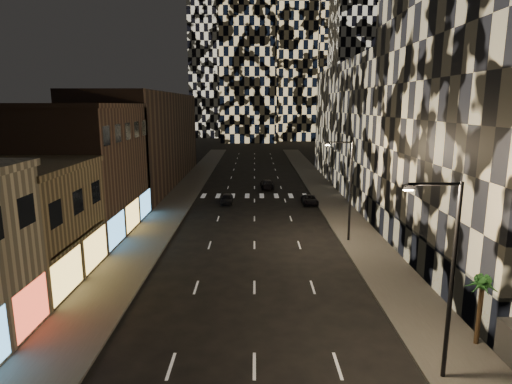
{
  "coord_description": "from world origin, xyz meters",
  "views": [
    {
      "loc": [
        0.02,
        -7.38,
        12.28
      ],
      "look_at": [
        0.12,
        23.29,
        6.0
      ],
      "focal_mm": 30.0,
      "sensor_mm": 36.0,
      "label": 1
    }
  ],
  "objects_px": {
    "car_dark_midlane": "(227,199)",
    "car_dark_oncoming": "(267,184)",
    "car_dark_rightlane": "(310,200)",
    "streetlight_far": "(348,184)",
    "palm_tree": "(482,288)",
    "streetlight_near": "(448,268)"
  },
  "relations": [
    {
      "from": "streetlight_far",
      "to": "palm_tree",
      "type": "xyz_separation_m",
      "value": [
        3.15,
        -17.29,
        -2.13
      ]
    },
    {
      "from": "car_dark_midlane",
      "to": "car_dark_rightlane",
      "type": "xyz_separation_m",
      "value": [
        10.46,
        -0.32,
        -0.07
      ]
    },
    {
      "from": "streetlight_near",
      "to": "streetlight_far",
      "type": "height_order",
      "value": "same"
    },
    {
      "from": "car_dark_oncoming",
      "to": "streetlight_far",
      "type": "bearing_deg",
      "value": 100.89
    },
    {
      "from": "car_dark_rightlane",
      "to": "palm_tree",
      "type": "bearing_deg",
      "value": -82.57
    },
    {
      "from": "car_dark_oncoming",
      "to": "palm_tree",
      "type": "height_order",
      "value": "palm_tree"
    },
    {
      "from": "streetlight_far",
      "to": "car_dark_rightlane",
      "type": "distance_m",
      "value": 15.79
    },
    {
      "from": "streetlight_far",
      "to": "car_dark_rightlane",
      "type": "height_order",
      "value": "streetlight_far"
    },
    {
      "from": "streetlight_near",
      "to": "palm_tree",
      "type": "xyz_separation_m",
      "value": [
        3.15,
        2.71,
        -2.13
      ]
    },
    {
      "from": "streetlight_far",
      "to": "car_dark_midlane",
      "type": "xyz_separation_m",
      "value": [
        -11.85,
        15.3,
        -4.73
      ]
    },
    {
      "from": "streetlight_near",
      "to": "car_dark_oncoming",
      "type": "relative_size",
      "value": 2.0
    },
    {
      "from": "streetlight_near",
      "to": "palm_tree",
      "type": "height_order",
      "value": "streetlight_near"
    },
    {
      "from": "palm_tree",
      "to": "car_dark_oncoming",
      "type": "bearing_deg",
      "value": 102.67
    },
    {
      "from": "streetlight_far",
      "to": "palm_tree",
      "type": "distance_m",
      "value": 17.7
    },
    {
      "from": "streetlight_near",
      "to": "streetlight_far",
      "type": "xyz_separation_m",
      "value": [
        0.0,
        20.0,
        0.0
      ]
    },
    {
      "from": "car_dark_rightlane",
      "to": "car_dark_oncoming",
      "type": "bearing_deg",
      "value": 115.3
    },
    {
      "from": "streetlight_near",
      "to": "car_dark_oncoming",
      "type": "bearing_deg",
      "value": 98.09
    },
    {
      "from": "streetlight_far",
      "to": "car_dark_midlane",
      "type": "distance_m",
      "value": 19.93
    },
    {
      "from": "car_dark_midlane",
      "to": "car_dark_rightlane",
      "type": "relative_size",
      "value": 0.92
    },
    {
      "from": "streetlight_near",
      "to": "car_dark_rightlane",
      "type": "bearing_deg",
      "value": 92.28
    },
    {
      "from": "car_dark_midlane",
      "to": "car_dark_oncoming",
      "type": "bearing_deg",
      "value": 63.48
    },
    {
      "from": "car_dark_midlane",
      "to": "streetlight_far",
      "type": "bearing_deg",
      "value": -50.65
    }
  ]
}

